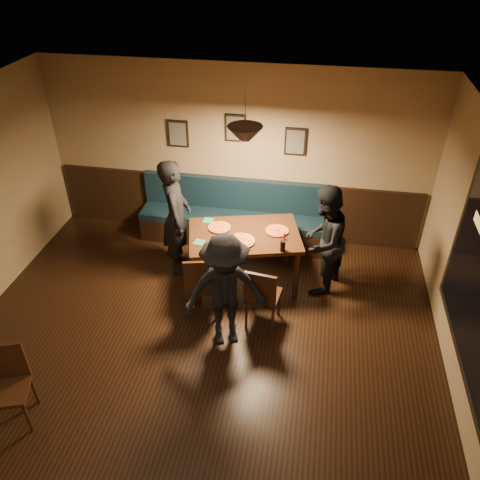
{
  "coord_description": "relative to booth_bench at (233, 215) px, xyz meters",
  "views": [
    {
      "loc": [
        1.26,
        -3.25,
        4.48
      ],
      "look_at": [
        0.35,
        1.86,
        0.95
      ],
      "focal_mm": 35.85,
      "sensor_mm": 36.0,
      "label": 1
    }
  ],
  "objects": [
    {
      "name": "picture_right",
      "position": [
        0.9,
        0.27,
        1.2
      ],
      "size": [
        0.32,
        0.04,
        0.42
      ],
      "primitive_type": "cube",
      "color": "black",
      "rests_on": "wall_back"
    },
    {
      "name": "picture_center",
      "position": [
        0.0,
        0.27,
        1.35
      ],
      "size": [
        0.32,
        0.04,
        0.42
      ],
      "primitive_type": "cube",
      "color": "black",
      "rests_on": "wall_back"
    },
    {
      "name": "tabasco_bottle",
      "position": [
        0.91,
        -1.04,
        0.38
      ],
      "size": [
        0.04,
        0.04,
        0.12
      ],
      "primitive_type": "cylinder",
      "rotation": [
        0.0,
        0.0,
        -0.34
      ],
      "color": "#A80512",
      "rests_on": "dining_table"
    },
    {
      "name": "picture_left",
      "position": [
        -0.9,
        0.27,
        1.2
      ],
      "size": [
        0.32,
        0.04,
        0.42
      ],
      "primitive_type": "cube",
      "color": "black",
      "rests_on": "wall_back"
    },
    {
      "name": "chair_near_right",
      "position": [
        0.74,
        -1.81,
        -0.04
      ],
      "size": [
        0.46,
        0.46,
        0.92
      ],
      "primitive_type": null,
      "rotation": [
        0.0,
        0.0,
        -0.13
      ],
      "color": "black",
      "rests_on": "floor"
    },
    {
      "name": "floor",
      "position": [
        0.0,
        -3.2,
        -0.5
      ],
      "size": [
        7.0,
        7.0,
        0.0
      ],
      "primitive_type": "plane",
      "color": "black",
      "rests_on": "ground"
    },
    {
      "name": "pizza_b",
      "position": [
        0.35,
        -1.2,
        0.34
      ],
      "size": [
        0.43,
        0.43,
        0.04
      ],
      "primitive_type": "cylinder",
      "rotation": [
        0.0,
        0.0,
        0.19
      ],
      "color": "orange",
      "rests_on": "dining_table"
    },
    {
      "name": "wall_back",
      "position": [
        0.0,
        0.3,
        0.9
      ],
      "size": [
        6.0,
        0.0,
        6.0
      ],
      "primitive_type": "plane",
      "rotation": [
        1.57,
        0.0,
        0.0
      ],
      "color": "#8C704F",
      "rests_on": "ground"
    },
    {
      "name": "diner_front",
      "position": [
        0.33,
        -2.21,
        0.28
      ],
      "size": [
        1.14,
        0.88,
        1.56
      ],
      "primitive_type": "imported",
      "rotation": [
        0.0,
        0.0,
        0.34
      ],
      "color": "black",
      "rests_on": "floor"
    },
    {
      "name": "chair_near_left",
      "position": [
        -0.09,
        -1.73,
        -0.02
      ],
      "size": [
        0.51,
        0.51,
        0.96
      ],
      "primitive_type": null,
      "rotation": [
        0.0,
        0.0,
        0.23
      ],
      "color": "#321A0D",
      "rests_on": "floor"
    },
    {
      "name": "dining_table",
      "position": [
        0.35,
        -0.99,
        -0.09
      ],
      "size": [
        1.73,
        1.34,
        0.82
      ],
      "primitive_type": "cube",
      "rotation": [
        0.0,
        0.0,
        0.26
      ],
      "color": "black",
      "rests_on": "floor"
    },
    {
      "name": "wainscot",
      "position": [
        0.0,
        0.27,
        0.0
      ],
      "size": [
        5.88,
        0.06,
        1.0
      ],
      "primitive_type": "cube",
      "color": "black",
      "rests_on": "ground"
    },
    {
      "name": "pizza_a",
      "position": [
        -0.02,
        -0.92,
        0.33
      ],
      "size": [
        0.38,
        0.38,
        0.04
      ],
      "primitive_type": "cylinder",
      "rotation": [
        0.0,
        0.0,
        0.24
      ],
      "color": "#C07E24",
      "rests_on": "dining_table"
    },
    {
      "name": "diner_right",
      "position": [
        1.44,
        -0.96,
        0.31
      ],
      "size": [
        0.85,
        0.95,
        1.62
      ],
      "primitive_type": "imported",
      "rotation": [
        0.0,
        0.0,
        -1.93
      ],
      "color": "black",
      "rests_on": "floor"
    },
    {
      "name": "pizza_c",
      "position": [
        0.79,
        -0.86,
        0.33
      ],
      "size": [
        0.37,
        0.37,
        0.04
      ],
      "primitive_type": "cylinder",
      "rotation": [
        0.0,
        0.0,
        0.18
      ],
      "color": "orange",
      "rests_on": "dining_table"
    },
    {
      "name": "ceiling",
      "position": [
        0.0,
        -3.2,
        2.3
      ],
      "size": [
        7.0,
        7.0,
        0.0
      ],
      "primitive_type": "plane",
      "rotation": [
        3.14,
        0.0,
        0.0
      ],
      "color": "silver",
      "rests_on": "ground"
    },
    {
      "name": "cutlery_set",
      "position": [
        0.38,
        -1.35,
        0.32
      ],
      "size": [
        0.18,
        0.09,
        0.0
      ],
      "primitive_type": "cube",
      "rotation": [
        0.0,
        0.0,
        1.18
      ],
      "color": "#B8B8BC",
      "rests_on": "dining_table"
    },
    {
      "name": "booth_bench",
      "position": [
        0.0,
        0.0,
        0.0
      ],
      "size": [
        3.0,
        0.6,
        1.0
      ],
      "primitive_type": null,
      "color": "#0F232D",
      "rests_on": "ground"
    },
    {
      "name": "napkin_a",
      "position": [
        -0.22,
        -0.74,
        0.32
      ],
      "size": [
        0.14,
        0.14,
        0.01
      ],
      "primitive_type": "cube",
      "rotation": [
        0.0,
        0.0,
        -0.02
      ],
      "color": "#20792E",
      "rests_on": "dining_table"
    },
    {
      "name": "cafe_chair_far",
      "position": [
        -1.64,
        -3.74,
        -0.04
      ],
      "size": [
        0.52,
        0.52,
        0.93
      ],
      "primitive_type": null,
      "rotation": [
        0.0,
        0.0,
        3.47
      ],
      "color": "black",
      "rests_on": "floor"
    },
    {
      "name": "napkin_b",
      "position": [
        -0.21,
        -1.3,
        0.32
      ],
      "size": [
        0.15,
        0.15,
        0.01
      ],
      "primitive_type": "cube",
      "rotation": [
        0.0,
        0.0,
        -0.12
      ],
      "color": "#1E723A",
      "rests_on": "dining_table"
    },
    {
      "name": "pendant_lamp",
      "position": [
        0.35,
        -0.99,
        1.75
      ],
      "size": [
        0.44,
        0.44,
        0.25
      ],
      "primitive_type": "cone",
      "rotation": [
        3.14,
        0.0,
        0.0
      ],
      "color": "black",
      "rests_on": "ceiling"
    },
    {
      "name": "diner_left",
      "position": [
        -0.67,
        -0.83,
        0.38
      ],
      "size": [
        0.56,
        0.73,
        1.77
      ],
      "primitive_type": "imported",
      "rotation": [
        0.0,
        0.0,
        1.8
      ],
      "color": "black",
      "rests_on": "floor"
    },
    {
      "name": "soda_glass",
      "position": [
        0.91,
        -1.3,
        0.39
      ],
      "size": [
        0.08,
        0.08,
        0.15
      ],
      "primitive_type": "cylinder",
      "rotation": [
        0.0,
        0.0,
        -0.05
      ],
      "color": "black",
      "rests_on": "dining_table"
    }
  ]
}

